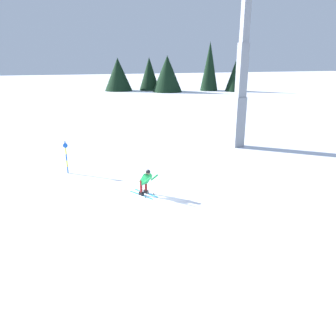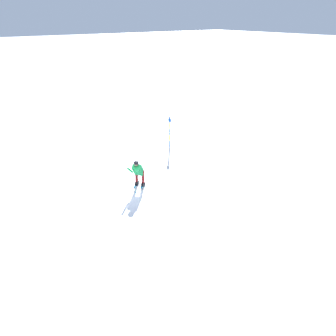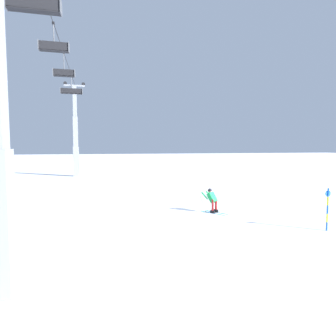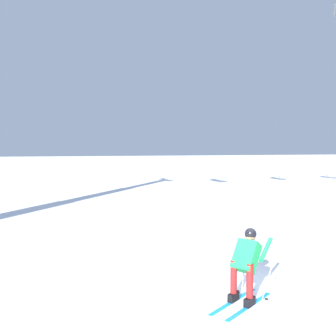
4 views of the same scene
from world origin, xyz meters
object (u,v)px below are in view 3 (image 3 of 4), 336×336
at_px(lift_tower_far, 76,137).
at_px(chairlift_seat_nearest, 34,4).
at_px(chairlift_seat_second, 54,47).
at_px(chairlift_seat_middle, 64,73).
at_px(chairlift_seat_fourth, 71,91).
at_px(trail_marker_pole, 328,208).
at_px(skier_carving_main, 212,199).

relative_size(lift_tower_far, chairlift_seat_nearest, 5.23).
xyz_separation_m(chairlift_seat_second, chairlift_seat_middle, (6.09, -0.00, -0.20)).
xyz_separation_m(chairlift_seat_fourth, trail_marker_pole, (-23.40, -13.02, -9.07)).
bearing_deg(lift_tower_far, chairlift_seat_middle, 180.00).
bearing_deg(chairlift_seat_nearest, chairlift_seat_second, -0.00).
distance_m(skier_carving_main, chairlift_seat_nearest, 13.29).
relative_size(chairlift_seat_middle, chairlift_seat_fourth, 0.88).
relative_size(lift_tower_far, chairlift_seat_middle, 5.76).
bearing_deg(chairlift_seat_second, chairlift_seat_fourth, 0.00).
height_order(chairlift_seat_nearest, chairlift_seat_middle, same).
height_order(skier_carving_main, chairlift_seat_middle, chairlift_seat_middle).
xyz_separation_m(chairlift_seat_middle, trail_marker_pole, (-15.81, -13.02, -9.23)).
distance_m(chairlift_seat_fourth, trail_marker_pole, 28.27).
height_order(lift_tower_far, chairlift_seat_middle, lift_tower_far).
height_order(skier_carving_main, trail_marker_pole, trail_marker_pole).
xyz_separation_m(lift_tower_far, chairlift_seat_middle, (-12.50, 0.00, 5.20)).
distance_m(chairlift_seat_middle, chairlift_seat_fourth, 7.60).
bearing_deg(skier_carving_main, chairlift_seat_second, 61.83).
distance_m(chairlift_seat_middle, trail_marker_pole, 22.46).
distance_m(lift_tower_far, chairlift_seat_middle, 13.53).
distance_m(lift_tower_far, chairlift_seat_second, 19.36).
relative_size(lift_tower_far, chairlift_seat_fourth, 5.07).
distance_m(chairlift_seat_nearest, trail_marker_pole, 16.30).
bearing_deg(chairlift_seat_middle, skier_carving_main, -140.08).
relative_size(chairlift_seat_second, trail_marker_pole, 0.96).
distance_m(lift_tower_far, chairlift_seat_nearest, 25.44).
height_order(skier_carving_main, chairlift_seat_second, chairlift_seat_second).
distance_m(chairlift_seat_nearest, chairlift_seat_fourth, 20.01).
relative_size(chairlift_seat_nearest, chairlift_seat_middle, 1.10).
bearing_deg(trail_marker_pole, chairlift_seat_fourth, 29.08).
distance_m(lift_tower_far, chairlift_seat_fourth, 7.02).
bearing_deg(chairlift_seat_second, trail_marker_pole, -126.73).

